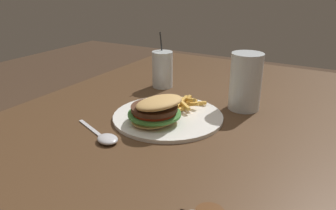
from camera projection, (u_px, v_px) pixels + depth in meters
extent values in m
cube|color=#4C331E|center=(189.00, 142.00, 0.83)|extent=(1.64, 1.12, 0.03)
cylinder|color=#392616|center=(168.00, 127.00, 1.81)|extent=(0.08, 0.08, 0.74)
cylinder|color=white|center=(168.00, 117.00, 0.93)|extent=(0.31, 0.31, 0.01)
ellipsoid|color=tan|center=(155.00, 118.00, 0.88)|extent=(0.15, 0.13, 0.02)
cylinder|color=#428438|center=(154.00, 114.00, 0.87)|extent=(0.16, 0.16, 0.01)
cylinder|color=red|center=(154.00, 111.00, 0.87)|extent=(0.13, 0.13, 0.01)
cylinder|color=#4C2D1E|center=(154.00, 108.00, 0.87)|extent=(0.14, 0.14, 0.01)
ellipsoid|color=tan|center=(159.00, 102.00, 0.85)|extent=(0.15, 0.13, 0.04)
cube|color=gold|center=(174.00, 105.00, 0.97)|extent=(0.07, 0.01, 0.03)
cube|color=gold|center=(181.00, 101.00, 1.00)|extent=(0.07, 0.05, 0.02)
cube|color=gold|center=(168.00, 107.00, 0.96)|extent=(0.09, 0.03, 0.01)
cube|color=gold|center=(170.00, 102.00, 0.96)|extent=(0.06, 0.07, 0.02)
cube|color=gold|center=(174.00, 103.00, 0.98)|extent=(0.07, 0.06, 0.01)
cube|color=gold|center=(185.00, 102.00, 0.98)|extent=(0.07, 0.02, 0.03)
cube|color=gold|center=(178.00, 111.00, 0.93)|extent=(0.08, 0.01, 0.01)
cube|color=gold|center=(189.00, 100.00, 1.00)|extent=(0.06, 0.04, 0.02)
cube|color=gold|center=(182.00, 102.00, 0.99)|extent=(0.07, 0.06, 0.01)
cube|color=gold|center=(182.00, 102.00, 0.97)|extent=(0.06, 0.01, 0.02)
cube|color=gold|center=(182.00, 102.00, 0.96)|extent=(0.06, 0.08, 0.02)
cube|color=gold|center=(169.00, 109.00, 0.94)|extent=(0.06, 0.01, 0.02)
cube|color=gold|center=(187.00, 99.00, 0.98)|extent=(0.05, 0.07, 0.03)
cube|color=gold|center=(189.00, 105.00, 0.97)|extent=(0.01, 0.06, 0.02)
cube|color=gold|center=(197.00, 103.00, 1.00)|extent=(0.02, 0.06, 0.02)
cylinder|color=silver|center=(246.00, 82.00, 0.97)|extent=(0.09, 0.09, 0.17)
cylinder|color=gold|center=(245.00, 84.00, 0.97)|extent=(0.08, 0.08, 0.16)
cylinder|color=silver|center=(162.00, 69.00, 1.17)|extent=(0.07, 0.07, 0.13)
cylinder|color=yellow|center=(162.00, 71.00, 1.17)|extent=(0.07, 0.07, 0.11)
cylinder|color=black|center=(163.00, 59.00, 1.18)|extent=(0.01, 0.02, 0.19)
ellipsoid|color=silver|center=(108.00, 139.00, 0.79)|extent=(0.07, 0.07, 0.02)
cube|color=silver|center=(91.00, 129.00, 0.86)|extent=(0.06, 0.13, 0.00)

